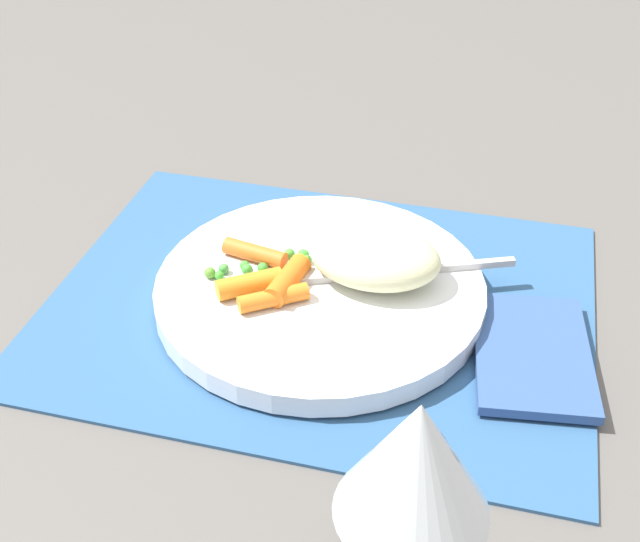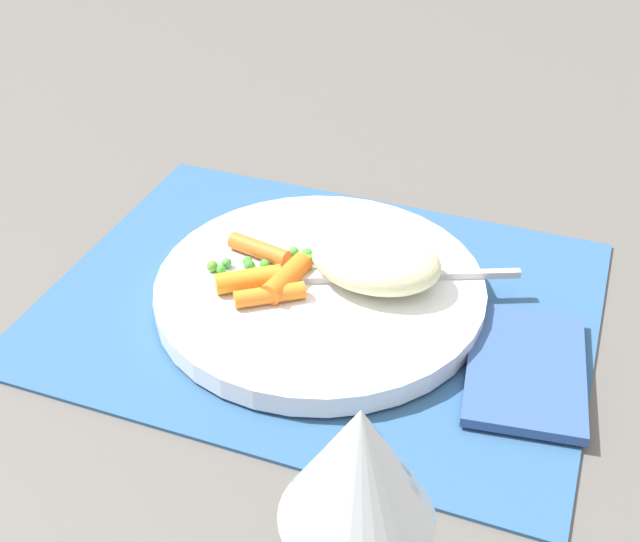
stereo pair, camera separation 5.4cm
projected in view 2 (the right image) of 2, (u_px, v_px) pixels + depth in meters
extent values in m
plane|color=#565451|center=(320.00, 305.00, 0.67)|extent=(2.40, 2.40, 0.00)
cube|color=#2D5684|center=(320.00, 302.00, 0.67)|extent=(0.43, 0.33, 0.01)
cylinder|color=white|center=(320.00, 290.00, 0.66)|extent=(0.26, 0.26, 0.02)
ellipsoid|color=beige|center=(376.00, 260.00, 0.65)|extent=(0.10, 0.07, 0.04)
cylinder|color=orange|center=(270.00, 295.00, 0.63)|extent=(0.05, 0.04, 0.01)
cylinder|color=orange|center=(249.00, 279.00, 0.65)|extent=(0.05, 0.04, 0.02)
cylinder|color=orange|center=(259.00, 249.00, 0.68)|extent=(0.06, 0.02, 0.01)
cylinder|color=orange|center=(286.00, 278.00, 0.65)|extent=(0.03, 0.05, 0.02)
sphere|color=green|center=(249.00, 265.00, 0.67)|extent=(0.01, 0.01, 0.01)
sphere|color=green|center=(294.00, 252.00, 0.68)|extent=(0.01, 0.01, 0.01)
sphere|color=green|center=(275.00, 291.00, 0.64)|extent=(0.01, 0.01, 0.01)
sphere|color=#589D3F|center=(237.00, 241.00, 0.70)|extent=(0.01, 0.01, 0.01)
sphere|color=green|center=(253.00, 251.00, 0.69)|extent=(0.01, 0.01, 0.01)
sphere|color=green|center=(267.00, 262.00, 0.67)|extent=(0.01, 0.01, 0.01)
sphere|color=green|center=(221.00, 269.00, 0.66)|extent=(0.01, 0.01, 0.01)
sphere|color=#5A9E34|center=(297.00, 271.00, 0.66)|extent=(0.01, 0.01, 0.01)
sphere|color=#579832|center=(212.00, 266.00, 0.67)|extent=(0.01, 0.01, 0.01)
sphere|color=#4A9F45|center=(226.00, 263.00, 0.67)|extent=(0.01, 0.01, 0.01)
sphere|color=green|center=(307.00, 254.00, 0.68)|extent=(0.01, 0.01, 0.01)
sphere|color=#479831|center=(310.00, 259.00, 0.68)|extent=(0.01, 0.01, 0.01)
sphere|color=#54A234|center=(231.00, 277.00, 0.66)|extent=(0.01, 0.01, 0.01)
sphere|color=green|center=(247.00, 262.00, 0.67)|extent=(0.01, 0.01, 0.01)
cube|color=silver|center=(306.00, 278.00, 0.66)|extent=(0.05, 0.03, 0.01)
cube|color=silver|center=(428.00, 275.00, 0.66)|extent=(0.14, 0.06, 0.01)
cone|color=silver|center=(359.00, 466.00, 0.39)|extent=(0.08, 0.08, 0.07)
cube|color=#33518C|center=(526.00, 368.00, 0.60)|extent=(0.10, 0.14, 0.01)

